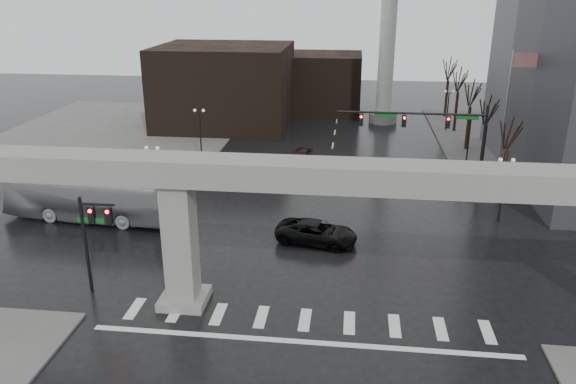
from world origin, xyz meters
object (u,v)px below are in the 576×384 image
at_px(city_bus, 88,196).
at_px(signal_mast_arm, 437,131).
at_px(far_car, 301,156).
at_px(pickup_truck, 317,232).

bearing_deg(city_bus, signal_mast_arm, -68.49).
xyz_separation_m(city_bus, far_car, (14.88, 15.91, -1.07)).
height_order(signal_mast_arm, far_car, signal_mast_arm).
xyz_separation_m(signal_mast_arm, city_bus, (-26.77, -7.79, -3.99)).
xyz_separation_m(pickup_truck, far_car, (-2.84, 18.20, -0.02)).
distance_m(signal_mast_arm, far_car, 15.26).
relative_size(signal_mast_arm, far_car, 2.70).
bearing_deg(pickup_truck, far_car, 20.27).
distance_m(pickup_truck, city_bus, 17.90).
relative_size(signal_mast_arm, pickup_truck, 2.14).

